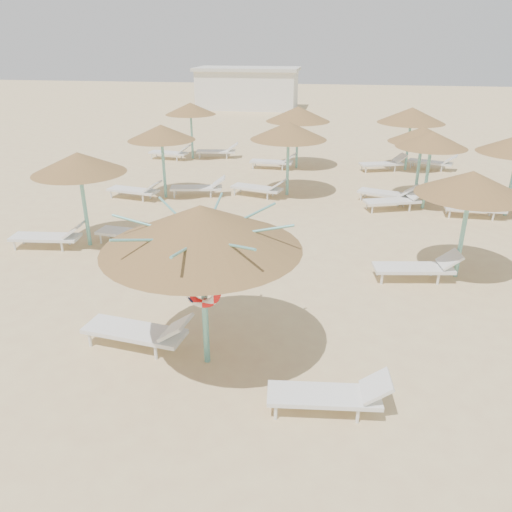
# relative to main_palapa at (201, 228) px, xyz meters

# --- Properties ---
(ground) EXTENTS (120.00, 120.00, 0.00)m
(ground) POSITION_rel_main_palapa_xyz_m (0.41, 0.27, -2.61)
(ground) COLOR #D9C084
(ground) RESTS_ON ground
(main_palapa) EXTENTS (3.35, 3.35, 3.00)m
(main_palapa) POSITION_rel_main_palapa_xyz_m (0.00, 0.00, 0.00)
(main_palapa) COLOR #6AB9AF
(main_palapa) RESTS_ON ground
(lounger_main_a) EXTENTS (2.19, 0.92, 0.77)m
(lounger_main_a) POSITION_rel_main_palapa_xyz_m (-1.34, 0.23, -2.24)
(lounger_main_a) COLOR silver
(lounger_main_a) RESTS_ON ground
(lounger_main_b) EXTENTS (1.96, 0.76, 0.69)m
(lounger_main_b) POSITION_rel_main_palapa_xyz_m (2.28, -0.98, -2.28)
(lounger_main_b) COLOR silver
(lounger_main_b) RESTS_ON ground
(palapa_field) EXTENTS (20.15, 14.21, 2.72)m
(palapa_field) POSITION_rel_main_palapa_xyz_m (3.14, 10.60, -0.32)
(palapa_field) COLOR #6AB9AF
(palapa_field) RESTS_ON ground
(service_hut) EXTENTS (8.40, 4.40, 3.25)m
(service_hut) POSITION_rel_main_palapa_xyz_m (-5.59, 35.27, -0.97)
(service_hut) COLOR silver
(service_hut) RESTS_ON ground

